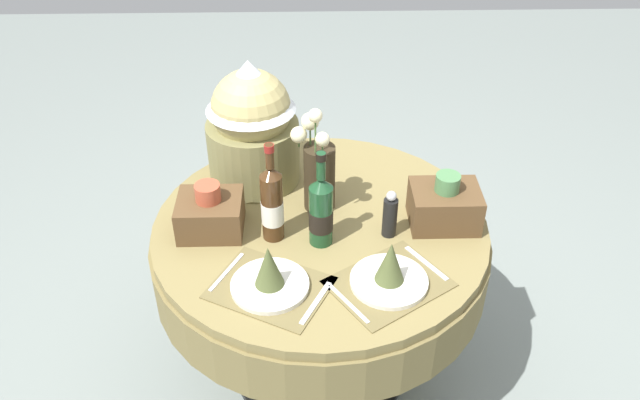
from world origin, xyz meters
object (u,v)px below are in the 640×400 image
gift_tub_back_left (252,120)px  flower_vase (317,169)px  woven_basket_side_left (210,213)px  wine_bottle_right (320,211)px  place_setting_left (269,277)px  wine_bottle_left (272,203)px  place_setting_right (390,272)px  woven_basket_side_right (444,204)px  pepper_mill (390,215)px  dining_table (320,256)px

gift_tub_back_left → flower_vase: bearing=-39.3°
woven_basket_side_left → wine_bottle_right: bearing=-11.4°
place_setting_left → woven_basket_side_left: 0.36m
flower_vase → wine_bottle_right: bearing=-88.1°
flower_vase → wine_bottle_left: flower_vase is taller
place_setting_right → woven_basket_side_right: bearing=54.6°
wine_bottle_left → wine_bottle_right: 0.16m
wine_bottle_left → pepper_mill: wine_bottle_left is taller
wine_bottle_right → woven_basket_side_right: wine_bottle_right is taller
dining_table → pepper_mill: size_ratio=6.70×
wine_bottle_left → woven_basket_side_left: 0.23m
wine_bottle_left → gift_tub_back_left: bearing=102.7°
dining_table → woven_basket_side_right: size_ratio=5.07×
wine_bottle_left → pepper_mill: size_ratio=2.05×
flower_vase → woven_basket_side_left: (-0.36, -0.12, -0.09)m
woven_basket_side_left → woven_basket_side_right: bearing=1.7°
flower_vase → gift_tub_back_left: bearing=140.7°
flower_vase → gift_tub_back_left: 0.31m
pepper_mill → place_setting_right: bearing=-96.0°
gift_tub_back_left → woven_basket_side_left: gift_tub_back_left is taller
flower_vase → wine_bottle_left: (-0.15, -0.16, -0.02)m
pepper_mill → woven_basket_side_left: woven_basket_side_left is taller
wine_bottle_right → gift_tub_back_left: (-0.23, 0.38, 0.12)m
dining_table → place_setting_left: size_ratio=2.78×
place_setting_left → woven_basket_side_right: woven_basket_side_right is taller
dining_table → place_setting_left: place_setting_left is taller
flower_vase → gift_tub_back_left: size_ratio=0.85×
place_setting_left → pepper_mill: size_ratio=2.41×
wine_bottle_left → wine_bottle_right: size_ratio=1.04×
flower_vase → wine_bottle_right: size_ratio=1.17×
dining_table → gift_tub_back_left: 0.54m
flower_vase → wine_bottle_left: bearing=-132.2°
flower_vase → woven_basket_side_left: flower_vase is taller
wine_bottle_right → gift_tub_back_left: bearing=121.6°
wine_bottle_right → woven_basket_side_left: bearing=168.6°
wine_bottle_right → woven_basket_side_left: (-0.36, 0.07, -0.06)m
woven_basket_side_left → woven_basket_side_right: 0.79m
flower_vase → place_setting_right: bearing=-62.3°
flower_vase → place_setting_left: bearing=-110.1°
place_setting_right → pepper_mill: size_ratio=2.44×
pepper_mill → woven_basket_side_right: bearing=18.7°
place_setting_right → wine_bottle_left: size_ratio=1.19×
place_setting_right → woven_basket_side_right: (0.22, 0.31, 0.03)m
woven_basket_side_left → dining_table: bearing=3.0°
dining_table → place_setting_left: (-0.16, -0.31, 0.19)m
flower_vase → dining_table: bearing=-84.7°
dining_table → wine_bottle_left: bearing=-158.3°
gift_tub_back_left → woven_basket_side_right: bearing=-23.3°
gift_tub_back_left → woven_basket_side_right: gift_tub_back_left is taller
place_setting_left → woven_basket_side_right: 0.66m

